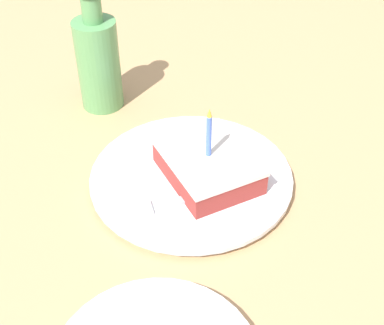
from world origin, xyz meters
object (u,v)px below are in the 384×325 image
object	(u,v)px
plate	(192,177)
bottle	(98,61)
fork	(180,201)
cake_slice	(208,165)

from	to	relation	value
plate	bottle	distance (m)	0.26
plate	bottle	bearing A→B (deg)	-80.15
fork	bottle	world-z (taller)	bottle
plate	fork	distance (m)	0.06
plate	cake_slice	size ratio (longest dim) A/B	2.07
cake_slice	bottle	size ratio (longest dim) A/B	0.67
plate	cake_slice	distance (m)	0.04
fork	cake_slice	bearing A→B (deg)	-153.02
plate	fork	xyz separation A→B (m)	(0.04, 0.04, 0.01)
fork	bottle	size ratio (longest dim) A/B	0.95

